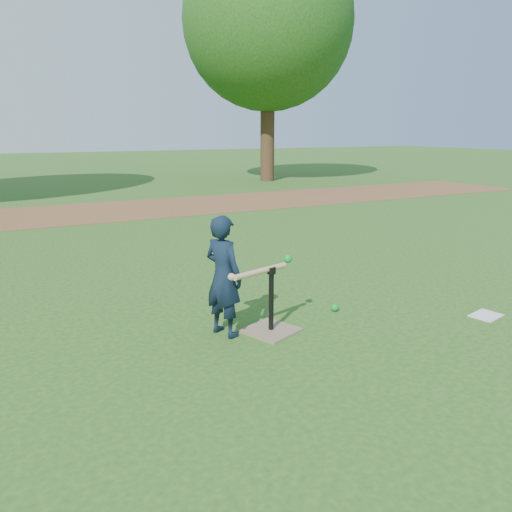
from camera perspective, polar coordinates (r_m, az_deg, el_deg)
name	(u,v)px	position (r m, az deg, el deg)	size (l,w,h in m)	color
ground	(271,318)	(4.96, 1.73, -7.11)	(80.00, 80.00, 0.00)	#285116
dirt_strip	(112,211)	(11.88, -16.18, 4.98)	(24.00, 3.00, 0.01)	brown
child	(223,276)	(4.42, -3.74, -2.33)	(0.40, 0.26, 1.09)	black
wiffle_ball_ground	(335,307)	(5.18, 8.98, -5.83)	(0.08, 0.08, 0.08)	#0D932E
clipboard	(486,315)	(5.51, 24.80, -6.18)	(0.30, 0.23, 0.01)	silver
batting_tee	(271,320)	(4.61, 1.73, -7.35)	(0.56, 0.56, 0.61)	#836E53
swing_action	(264,269)	(4.41, 0.88, -1.49)	(0.72, 0.26, 0.12)	tan
tree_right	(268,23)	(18.59, 1.38, 25.06)	(5.80, 5.80, 8.21)	#382316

